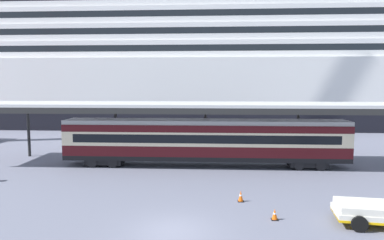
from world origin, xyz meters
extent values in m
plane|color=slate|center=(0.00, 0.00, 0.00)|extent=(400.00, 400.00, 0.00)
cube|color=black|center=(-0.78, 47.38, 1.70)|extent=(134.84, 22.15, 3.40)
cube|color=white|center=(-0.78, 47.38, 7.37)|extent=(134.84, 22.15, 7.93)
cube|color=white|center=(-0.78, 47.38, 12.68)|extent=(124.05, 20.38, 2.69)
cube|color=black|center=(-0.78, 37.24, 12.82)|extent=(118.66, 0.12, 0.97)
cube|color=white|center=(-0.78, 47.38, 15.38)|extent=(119.09, 19.56, 2.69)
cube|color=black|center=(-0.78, 37.65, 15.51)|extent=(113.91, 0.12, 0.97)
cube|color=white|center=(-0.78, 47.38, 18.07)|extent=(114.13, 18.75, 2.69)
cube|color=black|center=(-0.78, 38.06, 18.20)|extent=(109.17, 0.12, 0.97)
cube|color=white|center=(-0.78, 47.38, 20.76)|extent=(109.17, 17.93, 2.69)
cube|color=silver|center=(1.26, 14.30, 5.42)|extent=(44.24, 6.28, 0.25)
cube|color=#252525|center=(1.26, 11.26, 5.04)|extent=(44.24, 0.20, 0.50)
cylinder|color=#252525|center=(-16.43, 17.04, 2.65)|extent=(0.28, 0.28, 5.29)
cylinder|color=#252525|center=(-7.58, 17.04, 2.65)|extent=(0.28, 0.28, 5.29)
cylinder|color=#252525|center=(1.26, 17.04, 2.65)|extent=(0.28, 0.28, 5.29)
cylinder|color=#252525|center=(10.11, 17.04, 2.65)|extent=(0.28, 0.28, 5.29)
cube|color=black|center=(1.26, 13.80, 0.85)|extent=(24.52, 2.80, 0.40)
cube|color=#470F14|center=(1.26, 13.80, 1.50)|extent=(24.52, 2.80, 0.90)
cube|color=beige|center=(1.26, 13.80, 2.55)|extent=(24.52, 2.80, 1.20)
cube|color=black|center=(1.26, 12.43, 2.60)|extent=(22.56, 0.08, 0.72)
cube|color=#470F14|center=(1.26, 13.80, 3.45)|extent=(24.52, 2.80, 0.60)
cube|color=#AAAAAA|center=(1.26, 13.80, 3.93)|extent=(24.52, 2.69, 0.36)
cube|color=black|center=(-7.56, 13.80, 0.45)|extent=(3.20, 2.35, 0.50)
cylinder|color=black|center=(-8.46, 12.62, 0.42)|extent=(0.84, 0.12, 0.84)
cylinder|color=black|center=(-6.66, 12.62, 0.42)|extent=(0.84, 0.12, 0.84)
cube|color=black|center=(10.09, 13.80, 0.45)|extent=(3.20, 2.35, 0.50)
cylinder|color=black|center=(9.19, 12.62, 0.42)|extent=(0.84, 0.12, 0.84)
cylinder|color=black|center=(10.99, 12.62, 0.42)|extent=(0.84, 0.12, 0.84)
cube|color=silver|center=(9.80, 1.34, 0.94)|extent=(3.13, 2.27, 0.36)
cylinder|color=black|center=(9.30, 2.41, 0.40)|extent=(0.82, 0.35, 0.80)
cylinder|color=black|center=(9.06, 0.43, 0.40)|extent=(0.82, 0.35, 0.80)
cube|color=black|center=(3.67, 4.52, 0.02)|extent=(0.36, 0.36, 0.04)
cone|color=#EA590F|center=(3.67, 4.52, 0.37)|extent=(0.30, 0.30, 0.65)
cylinder|color=white|center=(3.67, 4.52, 0.40)|extent=(0.17, 0.17, 0.09)
cube|color=black|center=(5.23, 1.72, 0.02)|extent=(0.36, 0.36, 0.04)
cone|color=#EA590F|center=(5.23, 1.72, 0.32)|extent=(0.30, 0.30, 0.57)
cylinder|color=white|center=(5.23, 1.72, 0.35)|extent=(0.17, 0.17, 0.08)
camera|label=1|loc=(1.85, -16.17, 7.11)|focal=32.28mm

